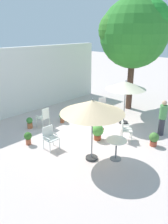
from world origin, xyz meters
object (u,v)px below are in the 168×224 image
shade_tree (134,33)px  potted_plant_0 (28,137)px  potted_plant_2 (77,113)px  potted_plant_1 (62,117)px  patio_chair_0 (44,116)px  patio_umbrella_1 (126,86)px  potted_plant_4 (30,122)px  patio_chair_2 (125,128)px  potted_plant_5 (154,139)px  patio_umbrella_0 (92,107)px  potted_plant_3 (98,131)px  cafe_table_0 (116,146)px  patio_chair_1 (50,136)px  standing_person (163,118)px  patio_chair_3 (103,105)px

shade_tree → potted_plant_0: size_ratio=11.17×
potted_plant_2 → potted_plant_1: bearing=170.6°
patio_chair_0 → potted_plant_2: 1.92m
patio_umbrella_1 → potted_plant_4: bearing=141.6°
patio_chair_2 → potted_plant_1: size_ratio=1.72×
patio_umbrella_1 → potted_plant_5: patio_umbrella_1 is taller
shade_tree → patio_umbrella_0: (-5.70, -2.19, -2.23)m
potted_plant_3 → patio_umbrella_0: bearing=-146.8°
cafe_table_0 → patio_chair_2: size_ratio=0.87×
patio_chair_1 → potted_plant_5: (3.03, -2.85, -0.21)m
patio_umbrella_1 → standing_person: patio_umbrella_1 is taller
patio_umbrella_0 → patio_chair_3: 4.82m
potted_plant_1 → potted_plant_4: size_ratio=0.96×
shade_tree → patio_umbrella_1: (-2.15, -1.13, -2.31)m
patio_umbrella_1 → potted_plant_1: (-2.09, 2.27, -1.63)m
cafe_table_0 → potted_plant_2: 4.22m
standing_person → potted_plant_4: bearing=127.4°
patio_chair_1 → potted_plant_2: patio_chair_1 is taller
patio_umbrella_0 → patio_chair_0: 3.88m
cafe_table_0 → potted_plant_4: (-0.67, 4.56, -0.25)m
patio_umbrella_1 → potted_plant_5: (-1.08, -2.20, -1.61)m
patio_chair_0 → standing_person: size_ratio=0.60×
potted_plant_1 → standing_person: (2.16, -4.23, 0.52)m
potted_plant_5 → potted_plant_3: bearing=120.5°
potted_plant_1 → potted_plant_3: potted_plant_3 is taller
patio_umbrella_1 → cafe_table_0: patio_umbrella_1 is taller
patio_umbrella_1 → standing_person: 2.25m
patio_chair_1 → potted_plant_3: 2.05m
patio_umbrella_0 → cafe_table_0: bearing=-46.2°
patio_chair_2 → potted_plant_3: size_ratio=1.29×
potted_plant_4 → patio_umbrella_0: bearing=-89.0°
cafe_table_0 → patio_chair_0: 4.19m
patio_chair_2 → patio_chair_3: size_ratio=0.95×
patio_chair_3 → potted_plant_2: size_ratio=1.83×
shade_tree → potted_plant_4: 7.20m
patio_umbrella_0 → patio_chair_2: 2.55m
patio_chair_0 → potted_plant_5: bearing=-67.2°
shade_tree → potted_plant_0: bearing=176.6°
patio_umbrella_1 → standing_person: size_ratio=1.37×
potted_plant_4 → standing_person: standing_person is taller
potted_plant_1 → potted_plant_5: 4.59m
patio_chair_3 → potted_plant_5: size_ratio=1.63×
patio_umbrella_0 → potted_plant_3: size_ratio=3.31×
shade_tree → potted_plant_5: 6.07m
patio_chair_3 → potted_plant_5: bearing=-109.4°
cafe_table_0 → potted_plant_5: cafe_table_0 is taller
shade_tree → potted_plant_1: bearing=164.9°
patio_umbrella_0 → patio_chair_3: (3.79, 2.60, -1.47)m
shade_tree → patio_chair_1: (-6.26, -0.48, -3.71)m
shade_tree → potted_plant_3: size_ratio=8.68×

